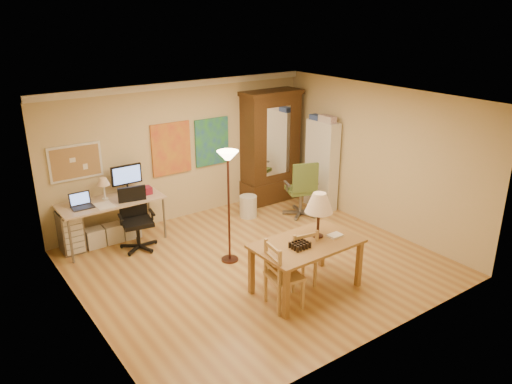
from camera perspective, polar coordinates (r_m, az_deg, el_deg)
floor at (r=8.34m, az=0.12°, el=-8.16°), size 5.50×5.50×0.00m
crown_molding at (r=9.53m, az=-8.69°, el=12.05°), size 5.50×0.08×0.12m
corkboard at (r=9.06m, az=-19.93°, el=3.23°), size 0.90×0.04×0.62m
art_panel_left at (r=9.67m, az=-9.66°, el=4.90°), size 0.80×0.04×1.00m
art_panel_right at (r=10.08m, az=-5.05°, el=5.74°), size 0.75×0.04×0.95m
dining_table at (r=7.31m, az=6.35°, el=-4.44°), size 1.58×0.97×1.47m
ladder_chair_back at (r=7.56m, az=5.03°, el=-7.68°), size 0.50×0.48×0.94m
ladder_chair_left at (r=7.05m, az=3.01°, el=-9.64°), size 0.51×0.52×1.00m
torchiere_lamp at (r=7.85m, az=-3.21°, el=2.06°), size 0.34×0.34×1.90m
computer_desk at (r=9.23m, az=-15.99°, el=-2.67°), size 1.78×0.78×1.35m
office_chair_black at (r=8.97m, az=-13.38°, el=-4.55°), size 0.66×0.66×1.08m
office_chair_green at (r=10.09m, az=5.18°, el=-1.05°), size 0.72×0.72×1.16m
drawer_cart at (r=9.15m, az=-20.41°, el=-4.30°), size 0.36×0.44×0.73m
armoire at (r=10.70m, az=1.63°, el=4.39°), size 1.30×0.62×2.38m
bookshelf at (r=10.40m, az=7.52°, el=3.05°), size 0.28×0.74×1.84m
wastebin at (r=10.04m, az=-0.90°, el=-1.65°), size 0.35×0.35×0.44m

